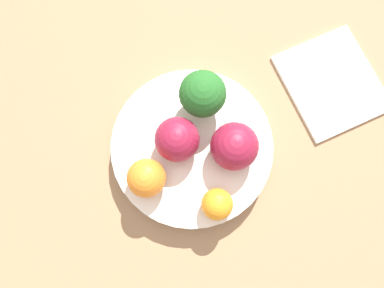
{
  "coord_description": "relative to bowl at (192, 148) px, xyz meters",
  "views": [
    {
      "loc": [
        0.04,
        0.09,
        0.53
      ],
      "look_at": [
        0.0,
        0.0,
        0.06
      ],
      "focal_mm": 35.0,
      "sensor_mm": 36.0,
      "label": 1
    }
  ],
  "objects": [
    {
      "name": "orange_front",
      "position": [
        -0.0,
        0.08,
        0.04
      ],
      "size": [
        0.04,
        0.04,
        0.04
      ],
      "color": "orange",
      "rests_on": "bowl"
    },
    {
      "name": "bowl",
      "position": [
        0.0,
        0.0,
        0.0
      ],
      "size": [
        0.21,
        0.21,
        0.03
      ],
      "color": "silver",
      "rests_on": "table_surface"
    },
    {
      "name": "ground_plane",
      "position": [
        0.0,
        0.0,
        -0.04
      ],
      "size": [
        6.0,
        6.0,
        0.0
      ],
      "primitive_type": "plane",
      "color": "gray"
    },
    {
      "name": "apple_red",
      "position": [
        0.02,
        -0.01,
        0.05
      ],
      "size": [
        0.06,
        0.06,
        0.06
      ],
      "color": "maroon",
      "rests_on": "bowl"
    },
    {
      "name": "napkin",
      "position": [
        -0.22,
        -0.02,
        -0.01
      ],
      "size": [
        0.13,
        0.15,
        0.01
      ],
      "color": "white",
      "rests_on": "table_surface"
    },
    {
      "name": "broccoli",
      "position": [
        -0.03,
        -0.05,
        0.06
      ],
      "size": [
        0.06,
        0.06,
        0.07
      ],
      "color": "#99C17A",
      "rests_on": "bowl"
    },
    {
      "name": "apple_green",
      "position": [
        -0.05,
        0.03,
        0.05
      ],
      "size": [
        0.06,
        0.06,
        0.06
      ],
      "color": "maroon",
      "rests_on": "bowl"
    },
    {
      "name": "table_surface",
      "position": [
        0.0,
        0.0,
        -0.03
      ],
      "size": [
        1.2,
        1.2,
        0.02
      ],
      "color": "#936D4C",
      "rests_on": "ground_plane"
    },
    {
      "name": "orange_back",
      "position": [
        0.07,
        0.02,
        0.04
      ],
      "size": [
        0.05,
        0.05,
        0.05
      ],
      "color": "orange",
      "rests_on": "bowl"
    }
  ]
}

